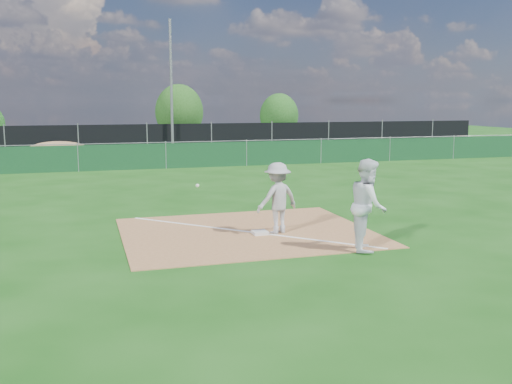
# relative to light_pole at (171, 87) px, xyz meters

# --- Properties ---
(ground) EXTENTS (90.00, 90.00, 0.00)m
(ground) POSITION_rel_light_pole_xyz_m (-1.50, -12.70, -4.00)
(ground) COLOR #13480F
(ground) RESTS_ON ground
(infield_dirt) EXTENTS (6.00, 5.00, 0.02)m
(infield_dirt) POSITION_rel_light_pole_xyz_m (-1.50, -21.70, -3.99)
(infield_dirt) COLOR #9A683D
(infield_dirt) RESTS_ON ground
(foul_line) EXTENTS (5.01, 5.01, 0.01)m
(foul_line) POSITION_rel_light_pole_xyz_m (-1.50, -21.70, -3.98)
(foul_line) COLOR white
(foul_line) RESTS_ON infield_dirt
(green_fence) EXTENTS (44.00, 0.05, 1.20)m
(green_fence) POSITION_rel_light_pole_xyz_m (-1.50, -7.70, -3.40)
(green_fence) COLOR #0F3A1D
(green_fence) RESTS_ON ground
(dirt_mound) EXTENTS (3.38, 2.60, 1.17)m
(dirt_mound) POSITION_rel_light_pole_xyz_m (-6.50, -4.20, -3.42)
(dirt_mound) COLOR olive
(dirt_mound) RESTS_ON ground
(black_fence) EXTENTS (46.00, 0.04, 1.80)m
(black_fence) POSITION_rel_light_pole_xyz_m (-1.50, 0.30, -3.10)
(black_fence) COLOR black
(black_fence) RESTS_ON ground
(parking_lot) EXTENTS (46.00, 9.00, 0.01)m
(parking_lot) POSITION_rel_light_pole_xyz_m (-1.50, 5.30, -4.00)
(parking_lot) COLOR black
(parking_lot) RESTS_ON ground
(light_pole) EXTENTS (0.16, 0.16, 8.00)m
(light_pole) POSITION_rel_light_pole_xyz_m (0.00, 0.00, 0.00)
(light_pole) COLOR slate
(light_pole) RESTS_ON ground
(first_base) EXTENTS (0.36, 0.36, 0.08)m
(first_base) POSITION_rel_light_pole_xyz_m (-1.27, -22.02, -3.94)
(first_base) COLOR silver
(first_base) RESTS_ON infield_dirt
(play_at_first) EXTENTS (2.68, 0.93, 1.72)m
(play_at_first) POSITION_rel_light_pole_xyz_m (-0.83, -22.03, -3.12)
(play_at_first) COLOR #B2B2B5
(play_at_first) RESTS_ON infield_dirt
(runner) EXTENTS (1.06, 1.18, 1.99)m
(runner) POSITION_rel_light_pole_xyz_m (0.53, -24.04, -3.00)
(runner) COLOR silver
(runner) RESTS_ON ground
(car_left) EXTENTS (4.23, 2.83, 1.34)m
(car_left) POSITION_rel_light_pole_xyz_m (-6.09, 4.10, -3.32)
(car_left) COLOR #9D9FA4
(car_left) RESTS_ON parking_lot
(car_mid) EXTENTS (4.29, 1.88, 1.37)m
(car_mid) POSITION_rel_light_pole_xyz_m (-1.83, 3.97, -3.31)
(car_mid) COLOR black
(car_mid) RESTS_ON parking_lot
(car_right) EXTENTS (4.32, 2.81, 1.16)m
(car_right) POSITION_rel_light_pole_xyz_m (1.84, 4.58, -3.41)
(car_right) COLOR black
(car_right) RESTS_ON parking_lot
(tree_mid) EXTENTS (3.81, 3.81, 4.51)m
(tree_mid) POSITION_rel_light_pole_xyz_m (2.19, 10.63, -1.68)
(tree_mid) COLOR #382316
(tree_mid) RESTS_ON ground
(tree_right) EXTENTS (3.22, 3.22, 3.82)m
(tree_right) POSITION_rel_light_pole_xyz_m (10.53, 10.46, -2.03)
(tree_right) COLOR #382316
(tree_right) RESTS_ON ground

